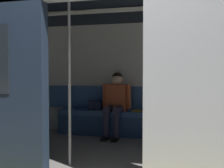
{
  "coord_description": "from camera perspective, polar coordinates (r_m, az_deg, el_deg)",
  "views": [
    {
      "loc": [
        -0.86,
        2.67,
        1.19
      ],
      "look_at": [
        0.1,
        -1.28,
        1.02
      ],
      "focal_mm": 43.36,
      "sensor_mm": 36.0,
      "label": 1
    }
  ],
  "objects": [
    {
      "name": "train_car",
      "position": [
        4.03,
        0.18,
        7.02
      ],
      "size": [
        6.4,
        2.79,
        2.27
      ],
      "color": "silver",
      "rests_on": "ground_plane"
    },
    {
      "name": "bench_seat",
      "position": [
        5.09,
        3.8,
        -7.0
      ],
      "size": [
        2.76,
        0.44,
        0.47
      ],
      "color": "#38609E",
      "rests_on": "ground_plane"
    },
    {
      "name": "person_seated",
      "position": [
        5.05,
        0.8,
        -3.32
      ],
      "size": [
        0.55,
        0.69,
        1.2
      ],
      "color": "#CC5933",
      "rests_on": "ground_plane"
    },
    {
      "name": "handbag",
      "position": [
        5.27,
        -3.55,
        -4.53
      ],
      "size": [
        0.26,
        0.15,
        0.17
      ],
      "color": "#262D4C",
      "rests_on": "bench_seat"
    },
    {
      "name": "book",
      "position": [
        5.07,
        5.45,
        -5.63
      ],
      "size": [
        0.2,
        0.25,
        0.03
      ],
      "primitive_type": "cube",
      "rotation": [
        0.0,
        0.0,
        -0.24
      ],
      "color": "gold",
      "rests_on": "bench_seat"
    },
    {
      "name": "grab_pole_door",
      "position": [
        3.47,
        -8.97,
        0.34
      ],
      "size": [
        0.04,
        0.04,
        2.13
      ],
      "primitive_type": "cylinder",
      "color": "silver",
      "rests_on": "ground_plane"
    },
    {
      "name": "grab_pole_far",
      "position": [
        3.24,
        6.85,
        0.21
      ],
      "size": [
        0.04,
        0.04,
        2.13
      ],
      "primitive_type": "cylinder",
      "color": "silver",
      "rests_on": "ground_plane"
    }
  ]
}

